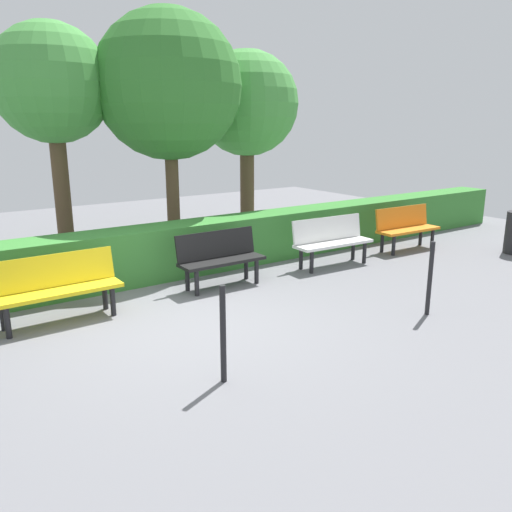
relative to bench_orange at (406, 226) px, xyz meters
name	(u,v)px	position (x,y,z in m)	size (l,w,h in m)	color
ground_plane	(181,320)	(5.47, 0.85, -0.48)	(20.77, 20.77, 0.00)	slate
bench_orange	(406,226)	(0.00, 0.00, 0.00)	(1.45, 0.51, 0.86)	orange
bench_white	(331,239)	(2.06, 0.02, 0.00)	(1.54, 0.53, 0.86)	white
bench_black	(220,256)	(4.31, -0.09, 0.00)	(1.38, 0.47, 0.86)	black
bench_yellow	(56,285)	(6.79, -0.02, 0.00)	(1.59, 0.48, 0.86)	yellow
hedge_row	(184,248)	(4.45, -1.04, -0.05)	(16.77, 0.69, 0.87)	#387F33
tree_near	(247,105)	(1.96, -2.79, 2.38)	(2.19, 2.19, 3.98)	brown
tree_mid	(168,86)	(3.95, -2.41, 2.66)	(2.69, 2.69, 4.50)	brown
tree_far	(52,86)	(5.82, -3.11, 2.63)	(2.05, 2.05, 4.18)	brown
railing_post_mid	(430,279)	(2.69, 2.57, 0.02)	(0.06, 0.06, 1.00)	black
railing_post_far	(223,334)	(5.88, 2.57, 0.02)	(0.06, 0.06, 1.00)	black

